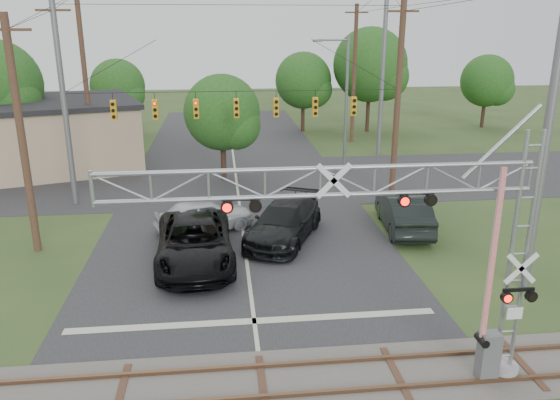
{
  "coord_description": "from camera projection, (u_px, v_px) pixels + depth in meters",
  "views": [
    {
      "loc": [
        -0.96,
        -11.44,
        9.91
      ],
      "look_at": [
        1.13,
        7.5,
        3.82
      ],
      "focal_mm": 35.0,
      "sensor_mm": 36.0,
      "label": 1
    }
  ],
  "objects": [
    {
      "name": "road_main",
      "position": [
        247.0,
        268.0,
        23.41
      ],
      "size": [
        14.0,
        90.0,
        0.02
      ],
      "primitive_type": "cube",
      "color": "#28282B",
      "rests_on": "ground"
    },
    {
      "name": "road_cross",
      "position": [
        236.0,
        180.0,
        36.67
      ],
      "size": [
        90.0,
        12.0,
        0.02
      ],
      "primitive_type": "cube",
      "color": "#28282B",
      "rests_on": "ground"
    },
    {
      "name": "railroad_track",
      "position": [
        262.0,
        383.0,
        15.83
      ],
      "size": [
        90.0,
        3.2,
        0.17
      ],
      "color": "#504C45",
      "rests_on": "ground"
    },
    {
      "name": "crossing_gantry",
      "position": [
        401.0,
        235.0,
        14.49
      ],
      "size": [
        11.82,
        0.94,
        7.36
      ],
      "color": "gray",
      "rests_on": "ground"
    },
    {
      "name": "traffic_signal_span",
      "position": [
        252.0,
        103.0,
        31.24
      ],
      "size": [
        19.34,
        0.36,
        11.5
      ],
      "color": "slate",
      "rests_on": "ground"
    },
    {
      "name": "pickup_black",
      "position": [
        195.0,
        242.0,
        23.63
      ],
      "size": [
        3.57,
        7.16,
        1.95
      ],
      "primitive_type": "imported",
      "rotation": [
        0.0,
        0.0,
        0.05
      ],
      "color": "black",
      "rests_on": "ground"
    },
    {
      "name": "car_dark",
      "position": [
        284.0,
        222.0,
        26.27
      ],
      "size": [
        4.9,
        6.74,
        1.81
      ],
      "primitive_type": "imported",
      "rotation": [
        0.0,
        0.0,
        -0.43
      ],
      "color": "black",
      "rests_on": "ground"
    },
    {
      "name": "sedan_silver",
      "position": [
        204.0,
        215.0,
        27.42
      ],
      "size": [
        5.29,
        3.58,
        1.67
      ],
      "primitive_type": "imported",
      "rotation": [
        0.0,
        0.0,
        1.93
      ],
      "color": "silver",
      "rests_on": "ground"
    },
    {
      "name": "suv_dark",
      "position": [
        404.0,
        212.0,
        27.59
      ],
      "size": [
        2.58,
        5.86,
        1.87
      ],
      "primitive_type": "imported",
      "rotation": [
        0.0,
        0.0,
        3.03
      ],
      "color": "black",
      "rests_on": "ground"
    },
    {
      "name": "streetlight",
      "position": [
        344.0,
        99.0,
        36.88
      ],
      "size": [
        2.46,
        0.26,
        9.24
      ],
      "color": "slate",
      "rests_on": "ground"
    },
    {
      "name": "utility_poles",
      "position": [
        284.0,
        89.0,
        34.21
      ],
      "size": [
        23.48,
        29.2,
        13.39
      ],
      "color": "#3E281D",
      "rests_on": "ground"
    },
    {
      "name": "treeline",
      "position": [
        217.0,
        80.0,
        46.77
      ],
      "size": [
        55.67,
        22.16,
        9.9
      ],
      "color": "#322017",
      "rests_on": "ground"
    }
  ]
}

